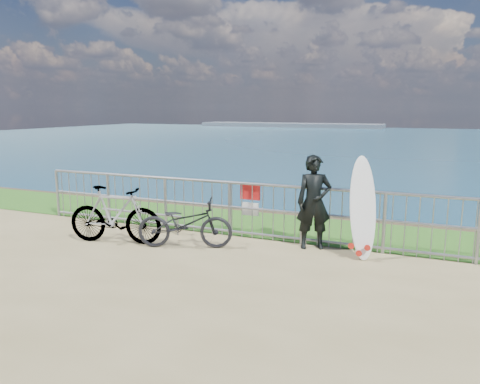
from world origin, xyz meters
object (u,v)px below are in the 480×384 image
at_px(surfer, 314,202).
at_px(bicycle_near, 185,223).
at_px(bicycle_far, 115,215).
at_px(surfboard, 363,212).

relative_size(surfer, bicycle_near, 0.99).
relative_size(bicycle_near, bicycle_far, 0.95).
bearing_deg(surfer, bicycle_near, 179.98).
distance_m(surfboard, bicycle_near, 3.20).
distance_m(surfer, bicycle_near, 2.41).
bearing_deg(surfer, surfboard, -37.52).
bearing_deg(surfboard, surfer, 164.81).
relative_size(surfboard, bicycle_far, 0.96).
bearing_deg(bicycle_near, surfer, -88.10).
height_order(surfer, surfboard, surfboard).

